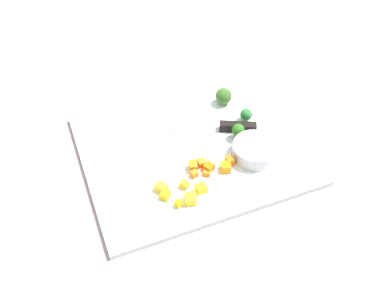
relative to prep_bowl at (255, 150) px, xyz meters
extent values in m
plane|color=#A08A91|center=(0.11, -0.07, -0.03)|extent=(4.00, 4.00, 0.00)
cube|color=white|center=(0.11, -0.07, -0.02)|extent=(0.45, 0.38, 0.01)
cylinder|color=silver|center=(0.00, 0.00, 0.00)|extent=(0.09, 0.09, 0.03)
cube|color=silver|center=(0.19, -0.17, -0.01)|extent=(0.17, 0.10, 0.00)
cube|color=black|center=(0.00, -0.08, -0.01)|extent=(0.08, 0.05, 0.02)
cube|color=orange|center=(0.07, 0.02, -0.01)|extent=(0.02, 0.02, 0.02)
cube|color=orange|center=(0.11, 0.01, -0.01)|extent=(0.02, 0.02, 0.01)
cube|color=orange|center=(0.11, -0.01, -0.01)|extent=(0.02, 0.02, 0.01)
cube|color=orange|center=(0.06, 0.00, -0.01)|extent=(0.02, 0.02, 0.02)
cube|color=orange|center=(0.13, 0.01, -0.01)|extent=(0.01, 0.01, 0.01)
cube|color=orange|center=(0.13, -0.01, -0.01)|extent=(0.02, 0.02, 0.02)
cube|color=orange|center=(0.10, 0.00, -0.01)|extent=(0.02, 0.02, 0.02)
cube|color=yellow|center=(0.14, 0.05, -0.01)|extent=(0.02, 0.02, 0.02)
cube|color=yellow|center=(0.21, 0.02, -0.01)|extent=(0.03, 0.03, 0.02)
cube|color=yellow|center=(0.16, 0.06, -0.01)|extent=(0.03, 0.03, 0.02)
cube|color=yellow|center=(0.20, 0.04, -0.01)|extent=(0.02, 0.02, 0.01)
cube|color=yellow|center=(0.19, 0.06, -0.01)|extent=(0.01, 0.01, 0.01)
cube|color=yellow|center=(0.16, 0.03, -0.01)|extent=(0.02, 0.02, 0.01)
cylinder|color=#83C45A|center=(0.01, -0.06, -0.01)|extent=(0.01, 0.01, 0.02)
sphere|color=#2E6C1F|center=(0.01, -0.06, 0.01)|extent=(0.03, 0.03, 0.03)
cylinder|color=#96BE6C|center=(-0.01, -0.17, -0.01)|extent=(0.01, 0.01, 0.01)
sphere|color=#396426|center=(-0.01, -0.17, 0.01)|extent=(0.04, 0.04, 0.04)
cylinder|color=#8BAF55|center=(-0.03, -0.10, -0.01)|extent=(0.01, 0.01, 0.01)
sphere|color=#2C7534|center=(-0.03, -0.10, 0.00)|extent=(0.03, 0.03, 0.03)
camera|label=1|loc=(0.35, 0.53, 0.66)|focal=41.59mm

